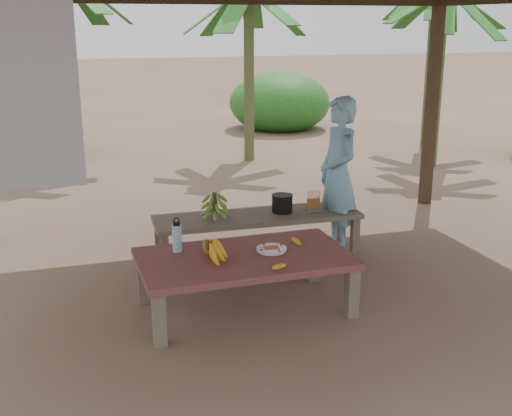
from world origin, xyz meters
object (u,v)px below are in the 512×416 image
object	(u,v)px
work_table	(245,262)
water_flask	(177,237)
cooking_pot	(282,204)
ripe_banana_bunch	(207,249)
bench	(258,220)
plate	(271,249)
woman	(338,175)

from	to	relation	value
work_table	water_flask	distance (m)	0.63
water_flask	cooking_pot	size ratio (longest dim) A/B	1.41
ripe_banana_bunch	water_flask	xyz separation A→B (m)	(-0.20, 0.29, 0.03)
bench	plate	distance (m)	1.27
plate	woman	xyz separation A→B (m)	(1.15, 1.19, 0.32)
work_table	ripe_banana_bunch	xyz separation A→B (m)	(-0.33, -0.02, 0.16)
plate	water_flask	distance (m)	0.83
ripe_banana_bunch	cooking_pot	world-z (taller)	ripe_banana_bunch
work_table	woman	bearing A→B (deg)	40.10
ripe_banana_bunch	plate	size ratio (longest dim) A/B	1.19
plate	ripe_banana_bunch	bearing A→B (deg)	-175.61
plate	cooking_pot	distance (m)	1.37
water_flask	work_table	bearing A→B (deg)	-27.05
water_flask	woman	size ratio (longest dim) A/B	0.18
plate	water_flask	bearing A→B (deg)	162.77
cooking_pot	ripe_banana_bunch	bearing A→B (deg)	-130.87
bench	water_flask	size ratio (longest dim) A/B	7.19
work_table	ripe_banana_bunch	distance (m)	0.37
work_table	ripe_banana_bunch	world-z (taller)	ripe_banana_bunch
cooking_pot	water_flask	bearing A→B (deg)	-142.61
work_table	plate	xyz separation A→B (m)	(0.25, 0.03, 0.08)
bench	water_flask	bearing A→B (deg)	-134.66
cooking_pot	bench	bearing A→B (deg)	-176.99
cooking_pot	woman	bearing A→B (deg)	-6.54
ripe_banana_bunch	cooking_pot	xyz separation A→B (m)	(1.12, 1.30, -0.05)
bench	work_table	bearing A→B (deg)	-110.38
work_table	plate	bearing A→B (deg)	5.79
bench	cooking_pot	size ratio (longest dim) A/B	10.11
cooking_pot	woman	distance (m)	0.68
ripe_banana_bunch	plate	xyz separation A→B (m)	(0.58, 0.04, -0.08)
work_table	bench	xyz separation A→B (m)	(0.51, 1.27, -0.04)
bench	cooking_pot	bearing A→B (deg)	4.63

